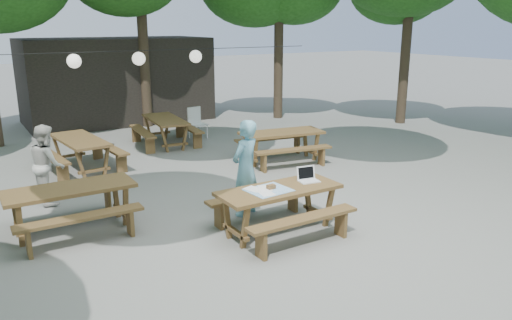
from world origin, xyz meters
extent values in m
plane|color=slate|center=(0.00, 0.00, 0.00)|extent=(80.00, 80.00, 0.00)
cube|color=black|center=(0.50, 10.50, 1.40)|extent=(6.00, 3.00, 2.80)
cube|color=brown|center=(-0.22, -0.43, 0.72)|extent=(2.00, 0.80, 0.06)
cube|color=brown|center=(-0.22, -1.08, 0.45)|extent=(1.90, 0.28, 0.05)
cube|color=brown|center=(-0.22, 0.22, 0.45)|extent=(1.90, 0.28, 0.05)
cube|color=brown|center=(-0.22, -0.43, 0.34)|extent=(1.70, 0.70, 0.69)
cube|color=brown|center=(-3.04, 1.39, 0.72)|extent=(2.01, 0.81, 0.06)
cube|color=brown|center=(-3.05, 0.74, 0.45)|extent=(1.90, 0.29, 0.05)
cube|color=brown|center=(-3.04, 2.04, 0.45)|extent=(1.90, 0.29, 0.05)
cube|color=brown|center=(-3.04, 1.39, 0.34)|extent=(1.70, 0.71, 0.69)
cube|color=brown|center=(2.24, 3.06, 0.72)|extent=(2.11, 1.13, 0.06)
cube|color=brown|center=(2.13, 2.42, 0.45)|extent=(1.92, 0.60, 0.05)
cube|color=brown|center=(2.35, 3.70, 0.45)|extent=(1.92, 0.60, 0.05)
cube|color=brown|center=(2.24, 3.06, 0.34)|extent=(1.79, 0.98, 0.69)
cube|color=brown|center=(-2.08, 4.88, 0.72)|extent=(0.99, 2.07, 0.06)
cube|color=brown|center=(-1.44, 4.94, 0.45)|extent=(0.46, 1.92, 0.05)
cube|color=brown|center=(-2.73, 4.81, 0.45)|extent=(0.46, 1.92, 0.05)
cube|color=brown|center=(-2.08, 4.88, 0.34)|extent=(0.86, 1.76, 0.69)
cube|color=brown|center=(0.50, 6.17, 0.72)|extent=(0.98, 2.07, 0.06)
cube|color=brown|center=(1.15, 6.11, 0.45)|extent=(0.45, 1.92, 0.05)
cube|color=brown|center=(-0.14, 6.23, 0.45)|extent=(0.45, 1.92, 0.05)
cube|color=brown|center=(0.50, 6.17, 0.34)|extent=(0.85, 1.76, 0.69)
imported|color=#6BACC3|center=(-0.27, 0.54, 0.85)|extent=(0.73, 0.62, 1.70)
imported|color=silver|center=(-3.10, 3.02, 0.75)|extent=(0.58, 0.73, 1.49)
cube|color=silver|center=(1.64, 6.49, 0.40)|extent=(0.50, 0.50, 0.04)
cube|color=silver|center=(1.61, 6.69, 0.66)|extent=(0.44, 0.10, 0.48)
cube|color=silver|center=(1.64, 6.49, 0.19)|extent=(0.47, 0.47, 0.38)
cube|color=white|center=(0.39, -0.41, 0.76)|extent=(0.36, 0.28, 0.02)
cube|color=white|center=(0.41, -0.30, 0.88)|extent=(0.34, 0.11, 0.23)
cube|color=black|center=(0.40, -0.30, 0.88)|extent=(0.28, 0.09, 0.19)
cube|color=#3D96D0|center=(-0.42, -0.43, 0.75)|extent=(0.69, 0.60, 0.01)
cube|color=white|center=(-0.54, -0.53, 0.76)|extent=(0.25, 0.32, 0.00)
cube|color=white|center=(-0.42, -0.33, 0.76)|extent=(0.32, 0.36, 0.00)
cube|color=white|center=(-0.61, -0.28, 0.76)|extent=(0.29, 0.34, 0.00)
cube|color=brown|center=(-0.36, -0.41, 0.80)|extent=(0.13, 0.09, 0.06)
cylinder|color=black|center=(0.50, 6.00, 2.60)|extent=(9.00, 0.02, 0.02)
sphere|color=white|center=(-1.80, 6.00, 2.40)|extent=(0.34, 0.34, 0.34)
sphere|color=white|center=(-0.20, 6.00, 2.40)|extent=(0.34, 0.34, 0.34)
sphere|color=white|center=(1.40, 6.00, 2.40)|extent=(0.34, 0.34, 0.34)
cylinder|color=#2D2319|center=(1.00, 9.00, 2.50)|extent=(0.32, 0.32, 4.99)
cylinder|color=#2D2319|center=(5.50, 8.00, 2.28)|extent=(0.32, 0.32, 4.55)
cylinder|color=#2D2319|center=(8.50, 5.00, 2.19)|extent=(0.32, 0.32, 4.38)
camera|label=1|loc=(-4.49, -6.62, 3.28)|focal=35.00mm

